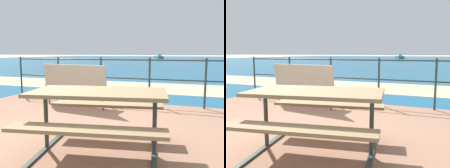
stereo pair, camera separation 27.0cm
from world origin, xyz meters
TOP-DOWN VIEW (x-y plane):
  - ground_plane at (0.00, 0.00)m, footprint 240.00×240.00m
  - patio_paving at (0.00, 0.00)m, footprint 6.40×5.20m
  - sea_water at (0.00, 40.00)m, footprint 90.00×90.00m
  - beach_strip at (0.00, 5.63)m, footprint 54.01×2.92m
  - picnic_table at (0.54, -0.38)m, footprint 1.77×1.67m
  - park_bench at (-0.89, 1.76)m, footprint 1.63×0.62m
  - railing_fence at (0.00, 2.47)m, footprint 5.94×0.04m
  - boat_near at (-6.50, 49.19)m, footprint 2.33×3.41m

SIDE VIEW (x-z plane):
  - ground_plane at x=0.00m, z-range 0.00..0.00m
  - sea_water at x=0.00m, z-range 0.00..0.01m
  - beach_strip at x=0.00m, z-range 0.00..0.01m
  - patio_paving at x=0.00m, z-range 0.00..0.06m
  - boat_near at x=-6.50m, z-range -0.19..0.87m
  - park_bench at x=-0.89m, z-range 0.14..1.07m
  - picnic_table at x=0.54m, z-range 0.26..1.01m
  - railing_fence at x=0.00m, z-range 0.19..1.26m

